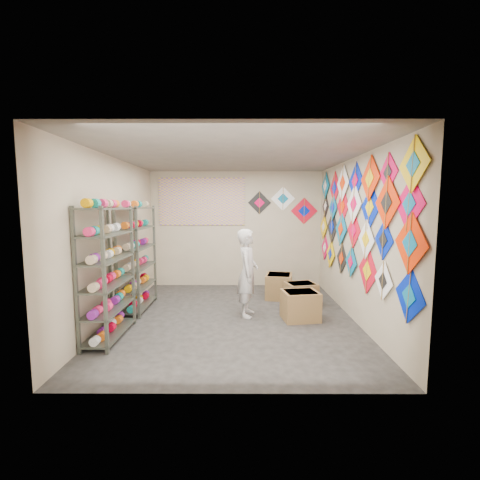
{
  "coord_description": "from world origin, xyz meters",
  "views": [
    {
      "loc": [
        0.12,
        -5.32,
        1.9
      ],
      "look_at": [
        0.1,
        0.3,
        1.3
      ],
      "focal_mm": 24.0,
      "sensor_mm": 36.0,
      "label": 1
    }
  ],
  "objects_px": {
    "shelf_rack_front": "(108,273)",
    "carton_a": "(300,305)",
    "shopkeeper": "(248,273)",
    "carton_b": "(301,294)",
    "shelf_rack_back": "(137,258)",
    "carton_c": "(279,286)"
  },
  "relations": [
    {
      "from": "shelf_rack_front",
      "to": "carton_a",
      "type": "bearing_deg",
      "value": 14.55
    },
    {
      "from": "shopkeeper",
      "to": "carton_b",
      "type": "xyz_separation_m",
      "value": [
        1.03,
        0.54,
        -0.53
      ]
    },
    {
      "from": "shelf_rack_back",
      "to": "carton_a",
      "type": "xyz_separation_m",
      "value": [
        2.89,
        -0.55,
        -0.71
      ]
    },
    {
      "from": "shelf_rack_front",
      "to": "carton_c",
      "type": "relative_size",
      "value": 3.32
    },
    {
      "from": "shelf_rack_back",
      "to": "carton_a",
      "type": "height_order",
      "value": "shelf_rack_back"
    },
    {
      "from": "shelf_rack_front",
      "to": "shelf_rack_back",
      "type": "bearing_deg",
      "value": 90.0
    },
    {
      "from": "shelf_rack_back",
      "to": "carton_b",
      "type": "relative_size",
      "value": 3.5
    },
    {
      "from": "shelf_rack_back",
      "to": "carton_b",
      "type": "bearing_deg",
      "value": 3.48
    },
    {
      "from": "shelf_rack_front",
      "to": "shopkeeper",
      "type": "relative_size",
      "value": 1.26
    },
    {
      "from": "carton_b",
      "to": "carton_a",
      "type": "bearing_deg",
      "value": -114.71
    },
    {
      "from": "carton_a",
      "to": "shopkeeper",
      "type": "bearing_deg",
      "value": 158.92
    },
    {
      "from": "shelf_rack_back",
      "to": "carton_b",
      "type": "xyz_separation_m",
      "value": [
        3.04,
        0.18,
        -0.73
      ]
    },
    {
      "from": "shelf_rack_front",
      "to": "shelf_rack_back",
      "type": "distance_m",
      "value": 1.3
    },
    {
      "from": "shelf_rack_front",
      "to": "carton_b",
      "type": "xyz_separation_m",
      "value": [
        3.04,
        1.48,
        -0.73
      ]
    },
    {
      "from": "shopkeeper",
      "to": "shelf_rack_front",
      "type": "bearing_deg",
      "value": 122.48
    },
    {
      "from": "carton_a",
      "to": "carton_c",
      "type": "distance_m",
      "value": 1.29
    },
    {
      "from": "shopkeeper",
      "to": "carton_a",
      "type": "height_order",
      "value": "shopkeeper"
    },
    {
      "from": "shelf_rack_back",
      "to": "shopkeeper",
      "type": "bearing_deg",
      "value": -9.96
    },
    {
      "from": "carton_a",
      "to": "carton_b",
      "type": "distance_m",
      "value": 0.75
    },
    {
      "from": "shelf_rack_front",
      "to": "shopkeeper",
      "type": "bearing_deg",
      "value": 25.22
    },
    {
      "from": "shelf_rack_back",
      "to": "carton_c",
      "type": "distance_m",
      "value": 2.86
    },
    {
      "from": "carton_a",
      "to": "carton_c",
      "type": "relative_size",
      "value": 1.01
    }
  ]
}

